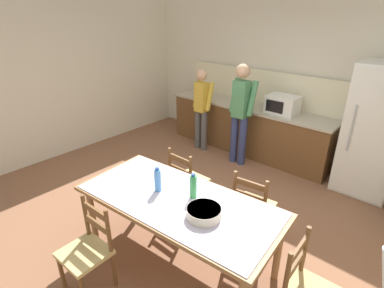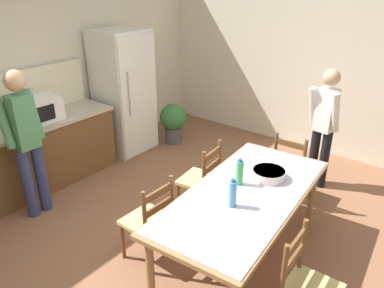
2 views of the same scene
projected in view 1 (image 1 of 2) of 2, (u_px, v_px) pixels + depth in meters
ground_plane at (200, 220)px, 3.89m from camera, size 8.32×8.32×0.00m
wall_back at (301, 77)px, 5.11m from camera, size 6.52×0.12×2.90m
wall_left at (59, 75)px, 5.26m from camera, size 0.12×5.20×2.90m
kitchen_counter at (247, 128)px, 5.65m from camera, size 3.17×0.66×0.90m
counter_splashback at (259, 86)px, 5.56m from camera, size 3.13×0.03×0.60m
refrigerator at (375, 132)px, 4.18m from camera, size 0.74×0.73×1.89m
microwave at (283, 104)px, 5.00m from camera, size 0.50×0.39×0.30m
dining_table at (178, 205)px, 3.01m from camera, size 2.16×1.13×0.78m
bottle_near_centre at (158, 180)px, 3.07m from camera, size 0.07×0.07×0.27m
bottle_off_centre at (193, 186)px, 2.96m from camera, size 0.07×0.07×0.27m
serving_bowl at (204, 212)px, 2.70m from camera, size 0.32×0.32×0.09m
chair_side_near_left at (88, 250)px, 2.81m from camera, size 0.43×0.42×0.91m
chair_side_far_right at (253, 207)px, 3.42m from camera, size 0.46×0.45×0.91m
chair_side_far_left at (187, 181)px, 3.94m from camera, size 0.43×0.41×0.91m
person_at_sink at (201, 106)px, 5.55m from camera, size 0.39×0.27×1.54m
person_at_counter at (241, 110)px, 4.97m from camera, size 0.43×0.30×1.73m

